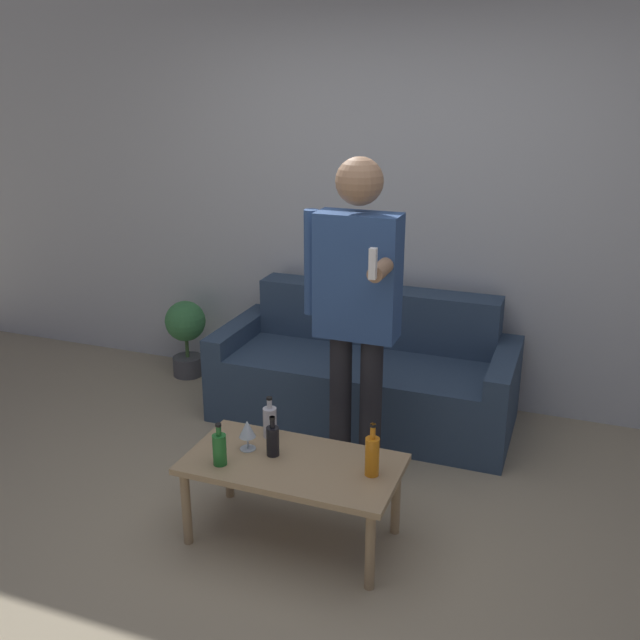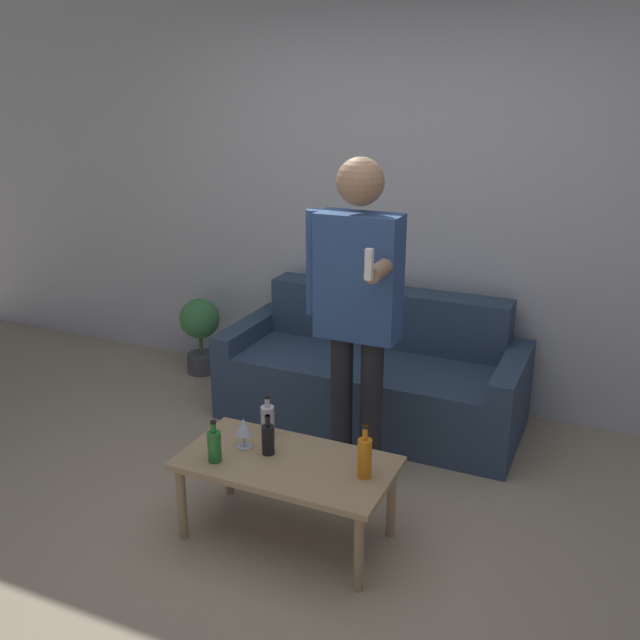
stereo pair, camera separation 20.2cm
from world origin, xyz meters
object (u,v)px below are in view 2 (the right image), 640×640
Objects in this scene: couch at (374,375)px; coffee_table at (286,469)px; person_standing_front at (357,301)px; bottle_orange at (365,456)px.

couch is 1.88× the size of coffee_table.
person_standing_front is (0.18, -0.78, 0.74)m from couch.
bottle_orange is at bearing -71.69° from couch.
person_standing_front is (0.11, 0.58, 0.67)m from coffee_table.
person_standing_front is (-0.27, 0.56, 0.52)m from bottle_orange.
bottle_orange is 0.81m from person_standing_front.
bottle_orange is at bearing 2.96° from coffee_table.
person_standing_front reaches higher than coffee_table.
couch reaches higher than coffee_table.
person_standing_front reaches higher than bottle_orange.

